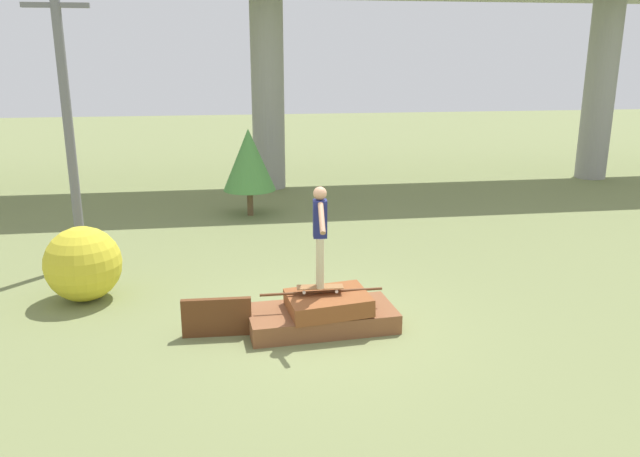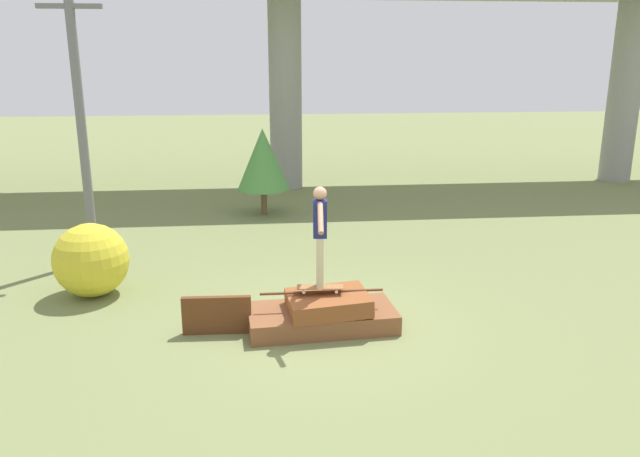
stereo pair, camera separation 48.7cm
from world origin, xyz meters
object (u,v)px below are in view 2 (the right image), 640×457
at_px(skateboard, 320,287).
at_px(bush_yellow_flowering, 91,260).
at_px(tree_behind_left, 263,159).
at_px(skater, 320,229).
at_px(utility_pole, 81,120).

bearing_deg(skateboard, bush_yellow_flowering, 154.91).
xyz_separation_m(tree_behind_left, bush_yellow_flowering, (-3.36, -6.03, -0.90)).
bearing_deg(skater, skateboard, 168.69).
height_order(skateboard, tree_behind_left, tree_behind_left).
relative_size(skateboard, skater, 0.46).
xyz_separation_m(utility_pole, bush_yellow_flowering, (0.50, -2.14, -2.42)).
distance_m(skateboard, skater, 1.00).
xyz_separation_m(skateboard, tree_behind_left, (-0.81, 7.98, 0.87)).
xyz_separation_m(skater, utility_pole, (-4.67, 4.09, 1.39)).
bearing_deg(bush_yellow_flowering, tree_behind_left, 60.90).
bearing_deg(utility_pole, skater, -41.23).
relative_size(utility_pole, bush_yellow_flowering, 4.26).
bearing_deg(tree_behind_left, skater, -84.18).
distance_m(skater, bush_yellow_flowering, 4.72).
bearing_deg(bush_yellow_flowering, skater, -25.09).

